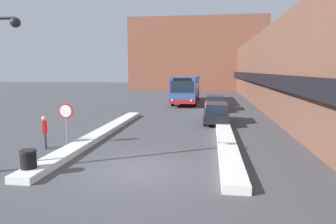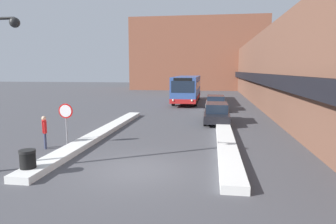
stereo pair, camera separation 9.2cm
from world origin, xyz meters
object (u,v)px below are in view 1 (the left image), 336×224
(trash_bin, at_px, (29,163))
(city_bus, at_px, (186,88))
(stop_sign, at_px, (66,115))
(pedestrian, at_px, (45,129))
(parked_car_front, at_px, (216,113))
(parked_car_middle, at_px, (215,103))

(trash_bin, bearing_deg, city_bus, 81.71)
(city_bus, xyz_separation_m, trash_bin, (-3.71, -25.45, -1.22))
(stop_sign, distance_m, pedestrian, 1.27)
(city_bus, xyz_separation_m, parked_car_front, (3.26, -13.23, -0.98))
(parked_car_middle, xyz_separation_m, trash_bin, (-6.97, -19.39, -0.22))
(parked_car_front, distance_m, pedestrian, 12.04)
(stop_sign, bearing_deg, parked_car_front, 44.71)
(parked_car_front, xyz_separation_m, stop_sign, (-7.76, -7.68, 0.82))
(parked_car_middle, bearing_deg, trash_bin, -109.77)
(city_bus, bearing_deg, trash_bin, -98.29)
(parked_car_front, bearing_deg, parked_car_middle, 90.00)
(pedestrian, bearing_deg, city_bus, 133.29)
(city_bus, distance_m, stop_sign, 21.39)
(city_bus, bearing_deg, pedestrian, -103.32)
(parked_car_front, relative_size, parked_car_middle, 0.98)
(stop_sign, height_order, pedestrian, stop_sign)
(stop_sign, bearing_deg, trash_bin, -80.12)
(city_bus, height_order, pedestrian, city_bus)
(parked_car_front, bearing_deg, city_bus, 103.84)
(parked_car_front, bearing_deg, stop_sign, -135.29)
(stop_sign, distance_m, trash_bin, 4.72)
(stop_sign, xyz_separation_m, pedestrian, (-0.67, -0.92, -0.57))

